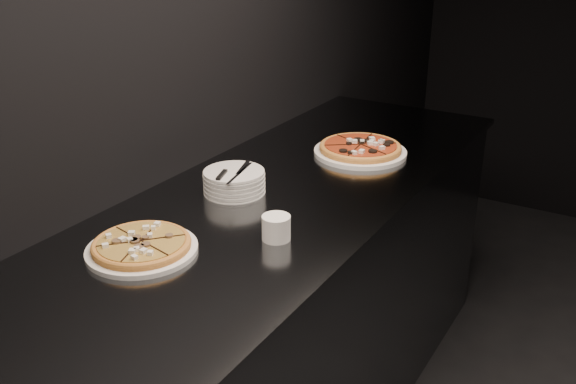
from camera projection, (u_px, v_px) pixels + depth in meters
The scene contains 7 objects.
wall_left at pixel (160, 29), 1.92m from camera, with size 0.02×5.00×2.80m, color black.
counter at pixel (268, 328), 2.12m from camera, with size 0.74×2.44×0.92m.
pizza_mushroom at pixel (142, 246), 1.64m from camera, with size 0.30×0.30×0.03m.
pizza_tomato at pixel (360, 149), 2.31m from camera, with size 0.39×0.39×0.04m.
plate_stack at pixel (234, 182), 1.98m from camera, with size 0.19×0.19×0.07m.
cutlery at pixel (233, 172), 1.95m from camera, with size 0.06×0.20×0.01m.
ramekin at pixel (276, 227), 1.69m from camera, with size 0.08×0.08×0.07m.
Camera 1 is at (-1.16, -1.48, 1.71)m, focal length 40.00 mm.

